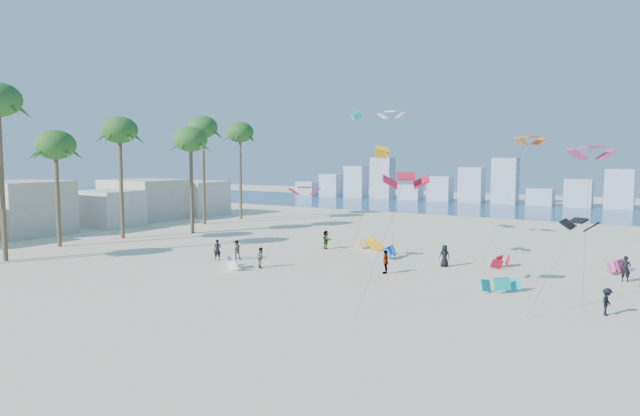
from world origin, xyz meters
The scene contains 10 objects.
ground centered at (0.00, 0.00, 0.00)m, with size 220.00×220.00×0.00m, color beige.
ocean centered at (0.00, 72.00, 0.01)m, with size 220.00×220.00×0.00m, color navy.
kitesurfer_near centered at (-4.62, 11.77, 0.88)m, with size 0.65×0.42×1.77m, color black.
kitesurfer_mid centered at (0.50, 11.21, 0.82)m, with size 0.79×0.62×1.63m, color gray.
kitesurfers_far centered at (9.50, 16.93, 0.86)m, with size 29.60×12.10×1.84m.
grounded_kites centered at (11.59, 19.17, 0.46)m, with size 28.18×16.92×0.99m.
flying_kites centered at (13.21, 20.48, 10.00)m, with size 36.02×27.67×13.93m.
palm_row centered at (-21.63, 16.16, 11.18)m, with size 8.61×44.80×14.87m.
beachfront_buildings centered at (-33.69, 20.82, 2.67)m, with size 11.50×43.00×6.00m.
distant_skyline centered at (-1.19, 82.00, 3.09)m, with size 85.00×3.00×8.40m.
Camera 1 is at (28.15, -23.88, 8.88)m, focal length 31.96 mm.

